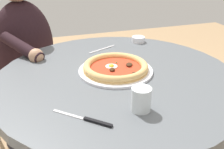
# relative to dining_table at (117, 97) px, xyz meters

# --- Properties ---
(dining_table) EXTENTS (1.00, 1.00, 0.75)m
(dining_table) POSITION_rel_dining_table_xyz_m (0.00, 0.00, 0.00)
(dining_table) COLOR #565B60
(dining_table) RESTS_ON ground
(pizza_on_plate) EXTENTS (0.31, 0.31, 0.04)m
(pizza_on_plate) POSITION_rel_dining_table_xyz_m (-0.02, -0.00, 0.13)
(pizza_on_plate) COLOR white
(pizza_on_plate) RESTS_ON dining_table
(water_glass) EXTENTS (0.06, 0.06, 0.08)m
(water_glass) POSITION_rel_dining_table_xyz_m (0.28, -0.02, 0.15)
(water_glass) COLOR silver
(water_glass) RESTS_ON dining_table
(steak_knife) EXTENTS (0.15, 0.16, 0.01)m
(steak_knife) POSITION_rel_dining_table_xyz_m (0.28, -0.18, 0.12)
(steak_knife) COLOR silver
(steak_knife) RESTS_ON dining_table
(ramekin_capers) EXTENTS (0.07, 0.07, 0.03)m
(ramekin_capers) POSITION_rel_dining_table_xyz_m (-0.35, 0.24, 0.13)
(ramekin_capers) COLOR white
(ramekin_capers) RESTS_ON dining_table
(fork_utensil) EXTENTS (0.08, 0.16, 0.00)m
(fork_utensil) POSITION_rel_dining_table_xyz_m (-0.30, 0.02, 0.12)
(fork_utensil) COLOR #BCBCC1
(fork_utensil) RESTS_ON dining_table
(diner_person) EXTENTS (0.58, 0.44, 1.14)m
(diner_person) POSITION_rel_dining_table_xyz_m (-0.58, -0.36, -0.13)
(diner_person) COLOR #282833
(diner_person) RESTS_ON ground
(cafe_chair_diner) EXTENTS (0.55, 0.55, 0.83)m
(cafe_chair_diner) POSITION_rel_dining_table_xyz_m (-0.70, -0.44, -0.14)
(cafe_chair_diner) COLOR beige
(cafe_chair_diner) RESTS_ON ground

